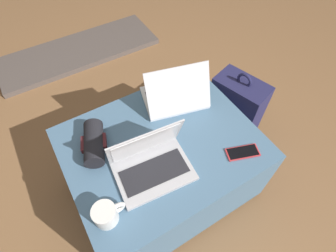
{
  "coord_description": "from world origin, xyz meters",
  "views": [
    {
      "loc": [
        -0.33,
        -0.6,
        1.53
      ],
      "look_at": [
        0.05,
        0.02,
        0.55
      ],
      "focal_mm": 28.0,
      "sensor_mm": 36.0,
      "label": 1
    }
  ],
  "objects": [
    {
      "name": "backpack",
      "position": [
        0.6,
        0.1,
        0.24
      ],
      "size": [
        0.3,
        0.35,
        0.56
      ],
      "rotation": [
        0.0,
        0.0,
        1.86
      ],
      "color": "#23234C",
      "rests_on": "ground_plane"
    },
    {
      "name": "coffee_mug",
      "position": [
        -0.36,
        -0.2,
        0.52
      ],
      "size": [
        0.13,
        0.09,
        0.09
      ],
      "color": "white",
      "rests_on": "ottoman"
    },
    {
      "name": "wrist_brace",
      "position": [
        -0.28,
        0.13,
        0.52
      ],
      "size": [
        0.16,
        0.24,
        0.09
      ],
      "rotation": [
        0.0,
        0.0,
        4.36
      ],
      "color": "black",
      "rests_on": "ottoman"
    },
    {
      "name": "laptop_near",
      "position": [
        -0.11,
        -0.09,
        0.52
      ],
      "size": [
        0.35,
        0.27,
        0.24
      ],
      "rotation": [
        0.0,
        0.0,
        -0.1
      ],
      "color": "#B7B7BC",
      "rests_on": "ottoman"
    },
    {
      "name": "cell_phone",
      "position": [
        0.29,
        -0.24,
        0.48
      ],
      "size": [
        0.17,
        0.11,
        0.01
      ],
      "rotation": [
        0.0,
        0.0,
        1.23
      ],
      "color": "red",
      "rests_on": "ottoman"
    },
    {
      "name": "fireplace_hearth",
      "position": [
        0.0,
        1.52,
        0.02
      ],
      "size": [
        1.4,
        0.5,
        0.04
      ],
      "color": "#564C47",
      "rests_on": "ground_plane"
    },
    {
      "name": "laptop_far",
      "position": [
        0.2,
        0.19,
        0.52
      ],
      "size": [
        0.37,
        0.32,
        0.24
      ],
      "rotation": [
        0.0,
        0.0,
        2.89
      ],
      "color": "silver",
      "rests_on": "ottoman"
    },
    {
      "name": "ottoman",
      "position": [
        0.0,
        0.0,
        0.24
      ],
      "size": [
        0.91,
        0.73,
        0.47
      ],
      "color": "#2A3D4E",
      "rests_on": "ground_plane"
    },
    {
      "name": "ground_plane",
      "position": [
        0.0,
        0.0,
        0.0
      ],
      "size": [
        14.0,
        14.0,
        0.0
      ],
      "primitive_type": "plane",
      "color": "olive"
    }
  ]
}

